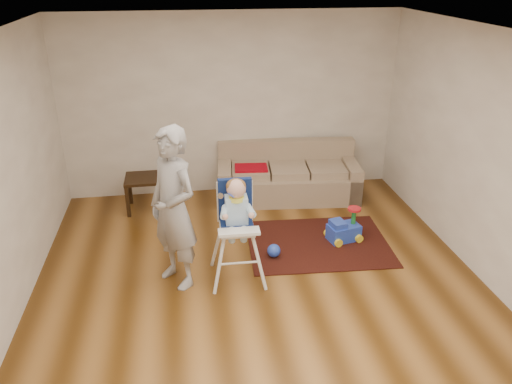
{
  "coord_description": "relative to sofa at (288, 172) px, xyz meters",
  "views": [
    {
      "loc": [
        -0.76,
        -4.5,
        3.28
      ],
      "look_at": [
        0.0,
        0.4,
        1.0
      ],
      "focal_mm": 35.0,
      "sensor_mm": 36.0,
      "label": 1
    }
  ],
  "objects": [
    {
      "name": "ground",
      "position": [
        -0.79,
        -2.3,
        -0.41
      ],
      "size": [
        5.5,
        5.5,
        0.0
      ],
      "primitive_type": "plane",
      "color": "#4E2E0E",
      "rests_on": "ground"
    },
    {
      "name": "room_envelope",
      "position": [
        -0.79,
        -1.77,
        1.47
      ],
      "size": [
        5.04,
        5.52,
        2.72
      ],
      "color": "beige",
      "rests_on": "ground"
    },
    {
      "name": "sofa",
      "position": [
        0.0,
        0.0,
        0.0
      ],
      "size": [
        2.17,
        1.06,
        0.81
      ],
      "rotation": [
        0.0,
        0.0,
        -0.1
      ],
      "color": "gray",
      "rests_on": "ground"
    },
    {
      "name": "side_table",
      "position": [
        -2.14,
        -0.08,
        -0.16
      ],
      "size": [
        0.5,
        0.5,
        0.5
      ],
      "primitive_type": null,
      "color": "black",
      "rests_on": "ground"
    },
    {
      "name": "area_rug",
      "position": [
        0.09,
        -1.45,
        -0.4
      ],
      "size": [
        1.85,
        1.43,
        0.01
      ],
      "primitive_type": "cube",
      "rotation": [
        0.0,
        0.0,
        -0.06
      ],
      "color": "black",
      "rests_on": "ground"
    },
    {
      "name": "ride_on_toy",
      "position": [
        0.44,
        -1.41,
        -0.17
      ],
      "size": [
        0.45,
        0.36,
        0.43
      ],
      "primitive_type": null,
      "rotation": [
        0.0,
        0.0,
        0.22
      ],
      "color": "blue",
      "rests_on": "area_rug"
    },
    {
      "name": "toy_ball",
      "position": [
        -0.53,
        -1.68,
        -0.31
      ],
      "size": [
        0.16,
        0.16,
        0.16
      ],
      "primitive_type": "sphere",
      "color": "blue",
      "rests_on": "area_rug"
    },
    {
      "name": "high_chair",
      "position": [
        -1.02,
        -2.03,
        0.18
      ],
      "size": [
        0.58,
        0.58,
        1.23
      ],
      "rotation": [
        0.0,
        0.0,
        -0.02
      ],
      "color": "white",
      "rests_on": "ground"
    },
    {
      "name": "adult",
      "position": [
        -1.69,
        -2.0,
        0.5
      ],
      "size": [
        0.75,
        0.79,
        1.81
      ],
      "primitive_type": "imported",
      "rotation": [
        0.0,
        0.0,
        -0.91
      ],
      "color": "#99999B",
      "rests_on": "ground"
    }
  ]
}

